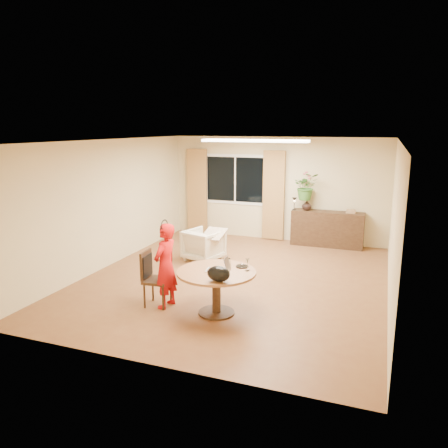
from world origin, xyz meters
name	(u,v)px	position (x,y,z in m)	size (l,w,h in m)	color
floor	(235,279)	(0.00, 0.00, 0.00)	(6.50, 6.50, 0.00)	brown
ceiling	(235,141)	(0.00, 0.00, 2.60)	(6.50, 6.50, 0.00)	white
wall_back	(277,189)	(0.00, 3.25, 1.30)	(5.50, 5.50, 0.00)	beige
wall_left	(109,203)	(-2.75, 0.00, 1.30)	(6.50, 6.50, 0.00)	beige
wall_right	(394,224)	(2.75, 0.00, 1.30)	(6.50, 6.50, 0.00)	beige
window	(235,179)	(-1.10, 3.23, 1.50)	(1.70, 0.03, 1.30)	white
curtain_left	(197,191)	(-2.15, 3.15, 1.15)	(0.55, 0.08, 2.25)	brown
curtain_right	(274,196)	(-0.05, 3.15, 1.15)	(0.55, 0.08, 2.25)	brown
ceiling_panel	(254,141)	(0.00, 1.20, 2.57)	(2.20, 0.35, 0.05)	white
dining_table	(216,280)	(0.24, -1.57, 0.55)	(1.22, 1.22, 0.69)	brown
dining_chair	(157,279)	(-0.77, -1.61, 0.45)	(0.43, 0.40, 0.91)	black
child	(166,266)	(-0.62, -1.60, 0.69)	(0.33, 0.50, 1.38)	red
laptop	(217,264)	(0.25, -1.56, 0.81)	(0.35, 0.23, 0.23)	#B7B7BC
tumbler	(228,262)	(0.31, -1.24, 0.75)	(0.07, 0.07, 0.11)	white
wine_glass	(247,265)	(0.68, -1.40, 0.79)	(0.07, 0.07, 0.19)	white
pot_lid	(242,266)	(0.54, -1.25, 0.71)	(0.20, 0.20, 0.03)	white
handbag	(219,274)	(0.43, -1.99, 0.81)	(0.34, 0.20, 0.23)	black
armchair	(204,245)	(-1.03, 0.93, 0.34)	(0.72, 0.74, 0.68)	beige
throw	(214,230)	(-0.78, 0.91, 0.69)	(0.45, 0.55, 0.03)	beige
sideboard	(327,229)	(1.33, 3.01, 0.43)	(1.71, 0.42, 0.85)	black
vase	(307,205)	(0.82, 3.01, 0.98)	(0.24, 0.24, 0.25)	black
bouquet	(306,187)	(0.79, 3.01, 1.43)	(0.59, 0.51, 0.66)	#346224
book_stack	(351,211)	(1.86, 3.01, 0.90)	(0.22, 0.16, 0.09)	brown
desk_lamp	(294,203)	(0.52, 2.96, 1.01)	(0.13, 0.13, 0.32)	black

